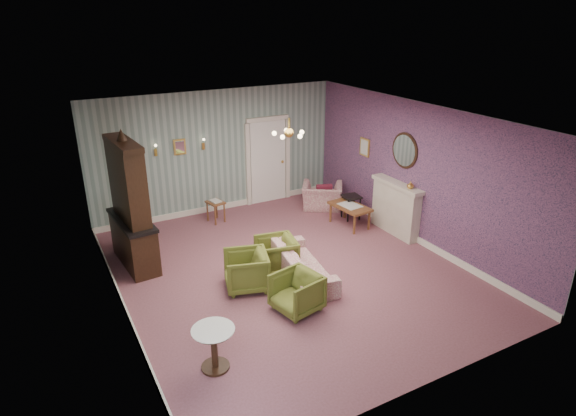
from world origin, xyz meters
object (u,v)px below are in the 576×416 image
wingback_chair (322,192)px  fireplace (396,208)px  olive_chair_c (276,253)px  sofa_chintz (302,259)px  side_table_black (351,207)px  olive_chair_b (246,269)px  olive_chair_a (297,291)px  pedestal_table (214,349)px  dresser (129,201)px  coffee_table (349,215)px

wingback_chair → fireplace: fireplace is taller
olive_chair_c → fireplace: (3.05, 0.25, 0.22)m
olive_chair_c → sofa_chintz: size_ratio=0.38×
sofa_chintz → side_table_black: 2.97m
side_table_black → olive_chair_b: bearing=-154.2°
olive_chair_a → sofa_chintz: bearing=133.2°
wingback_chair → pedestal_table: bearing=78.0°
dresser → pedestal_table: size_ratio=4.04×
olive_chair_a → sofa_chintz: 1.07m
dresser → coffee_table: (4.66, -0.50, -1.05)m
fireplace → side_table_black: 1.19m
side_table_black → pedestal_table: (-4.64, -3.35, 0.03)m
olive_chair_a → sofa_chintz: (0.61, 0.88, 0.01)m
wingback_chair → fireplace: bearing=141.9°
sofa_chintz → dresser: (-2.55, 1.99, 0.93)m
sofa_chintz → coffee_table: bearing=-46.1°
olive_chair_b → pedestal_table: bearing=-19.1°
fireplace → side_table_black: (-0.39, 1.09, -0.29)m
olive_chair_b → fireplace: size_ratio=0.54×
olive_chair_b → sofa_chintz: 1.05m
sofa_chintz → dresser: dresser is taller
olive_chair_b → fireplace: (3.80, 0.56, 0.21)m
olive_chair_b → coffee_table: (3.15, 1.34, -0.13)m
olive_chair_a → pedestal_table: (-1.67, -0.68, -0.04)m
pedestal_table → olive_chair_c: bearing=45.4°
sofa_chintz → wingback_chair: size_ratio=1.96×
olive_chair_c → side_table_black: bearing=127.1°
fireplace → wingback_chair: bearing=107.8°
olive_chair_c → coffee_table: (2.40, 1.02, -0.11)m
coffee_table → sofa_chintz: bearing=-144.9°
dresser → wingback_chair: bearing=3.9°
pedestal_table → side_table_black: bearing=35.8°
side_table_black → fireplace: bearing=-70.1°
pedestal_table → fireplace: bearing=24.2°
olive_chair_b → coffee_table: olive_chair_b is taller
olive_chair_a → wingback_chair: wingback_chair is taller
olive_chair_c → pedestal_table: (-1.99, -2.02, -0.04)m
dresser → coffee_table: bearing=-10.6°
olive_chair_b → sofa_chintz: (1.04, -0.14, -0.01)m
olive_chair_b → wingback_chair: size_ratio=0.79×
sofa_chintz → wingback_chair: bearing=-29.7°
olive_chair_c → dresser: (-2.26, 1.53, 0.93)m
dresser → side_table_black: size_ratio=4.50×
coffee_table → wingback_chair: bearing=89.0°
dresser → fireplace: 5.50m
olive_chair_c → side_table_black: olive_chair_c is taller
olive_chair_a → olive_chair_c: bearing=154.5°
olive_chair_b → side_table_black: 3.78m
dresser → side_table_black: bearing=-6.7°
olive_chair_c → pedestal_table: bearing=-34.1°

